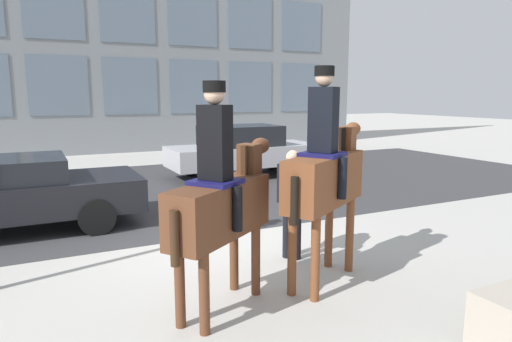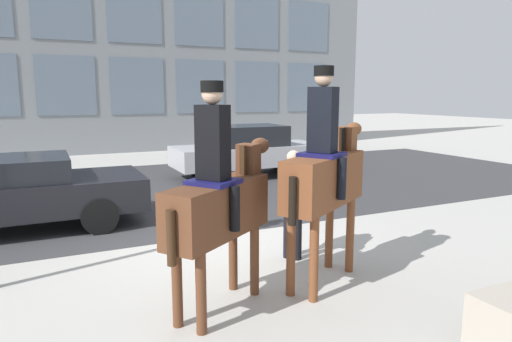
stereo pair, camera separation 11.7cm
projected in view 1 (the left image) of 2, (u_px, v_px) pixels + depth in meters
ground_plane at (212, 246)px, 7.33m from camera, size 80.00×80.00×0.00m
road_surface at (145, 191)px, 11.53m from camera, size 24.94×8.50×0.01m
mounted_horse_lead at (222, 200)px, 5.02m from camera, size 1.71×1.33×2.56m
mounted_horse_companion at (325, 174)px, 5.75m from camera, size 1.77×1.24×2.75m
pedestrian_bystander at (292, 196)px, 6.64m from camera, size 0.70×0.79×1.62m
street_car_near_lane at (0, 193)px, 7.97m from camera, size 4.69×1.95×1.32m
street_car_far_lane at (243, 150)px, 13.45m from camera, size 4.43×1.81×1.52m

